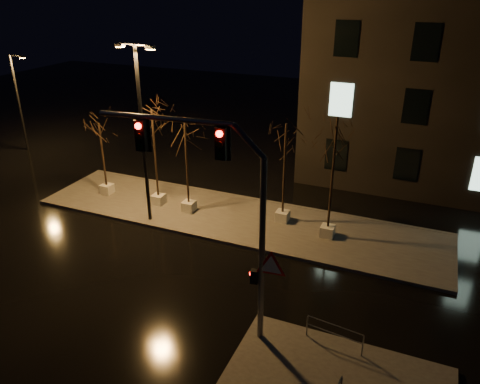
% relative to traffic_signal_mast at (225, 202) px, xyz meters
% --- Properties ---
extents(ground, '(90.00, 90.00, 0.00)m').
position_rel_traffic_signal_mast_xyz_m(ground, '(-3.25, 2.17, -5.23)').
color(ground, black).
rests_on(ground, ground).
extents(median, '(22.00, 5.00, 0.15)m').
position_rel_traffic_signal_mast_xyz_m(median, '(-3.25, 8.17, -5.16)').
color(median, '#4B4843').
rests_on(median, ground).
extents(tree_0, '(1.80, 1.80, 4.39)m').
position_rel_traffic_signal_mast_xyz_m(tree_0, '(-11.38, 8.00, -1.75)').
color(tree_0, beige).
rests_on(tree_0, median).
extents(tree_1, '(1.80, 1.80, 5.55)m').
position_rel_traffic_signal_mast_xyz_m(tree_1, '(-7.80, 7.95, -0.87)').
color(tree_1, beige).
rests_on(tree_1, median).
extents(tree_2, '(1.80, 1.80, 5.38)m').
position_rel_traffic_signal_mast_xyz_m(tree_2, '(-5.81, 7.83, -1.00)').
color(tree_2, beige).
rests_on(tree_2, median).
extents(tree_3, '(1.80, 1.80, 5.39)m').
position_rel_traffic_signal_mast_xyz_m(tree_3, '(-0.75, 8.71, -0.99)').
color(tree_3, beige).
rests_on(tree_3, median).
extents(tree_4, '(1.80, 1.80, 6.19)m').
position_rel_traffic_signal_mast_xyz_m(tree_4, '(1.80, 8.05, -0.39)').
color(tree_4, beige).
rests_on(tree_4, median).
extents(traffic_signal_mast, '(6.33, 0.69, 7.74)m').
position_rel_traffic_signal_mast_xyz_m(traffic_signal_mast, '(0.00, 0.00, 0.00)').
color(traffic_signal_mast, '#5A5D62').
rests_on(traffic_signal_mast, sidewalk_corner).
extents(streetlight_main, '(2.23, 0.48, 8.93)m').
position_rel_traffic_signal_mast_xyz_m(streetlight_main, '(-7.24, 6.19, 0.07)').
color(streetlight_main, black).
rests_on(streetlight_main, median).
extents(streetlight_far, '(1.37, 0.31, 6.96)m').
position_rel_traffic_signal_mast_xyz_m(streetlight_far, '(-21.99, 12.43, -1.41)').
color(streetlight_far, black).
rests_on(streetlight_far, ground).
extents(guard_rail_a, '(2.02, 0.30, 0.88)m').
position_rel_traffic_signal_mast_xyz_m(guard_rail_a, '(3.75, 0.67, -4.51)').
color(guard_rail_a, '#5A5D62').
rests_on(guard_rail_a, sidewalk_corner).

